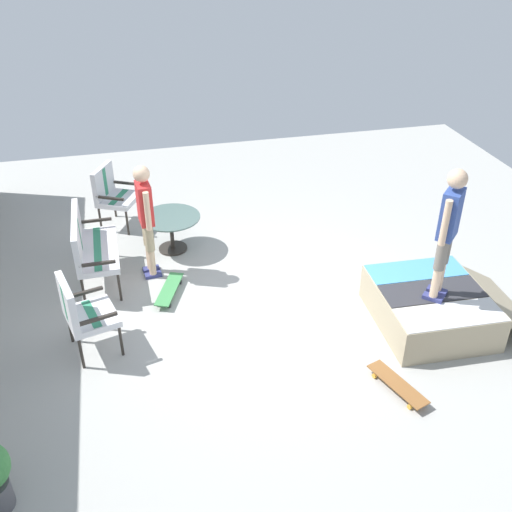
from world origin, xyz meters
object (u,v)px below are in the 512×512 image
(skate_ramp, at_px, (432,306))
(patio_table, at_px, (171,226))
(patio_chair_near_house, at_px, (111,191))
(person_skater, at_px, (448,226))
(patio_chair_by_wall, at_px, (81,310))
(patio_bench, at_px, (88,243))
(skateboard_by_bench, at_px, (169,289))
(skateboard_spare, at_px, (397,384))
(person_watching, at_px, (146,214))

(skate_ramp, distance_m, patio_table, 3.97)
(patio_chair_near_house, distance_m, patio_table, 1.33)
(person_skater, bearing_deg, patio_table, 47.71)
(patio_chair_near_house, bearing_deg, person_skater, -134.32)
(patio_chair_by_wall, relative_size, patio_table, 1.13)
(patio_bench, height_order, person_skater, person_skater)
(skateboard_by_bench, relative_size, skateboard_spare, 0.99)
(person_watching, bearing_deg, skateboard_spare, -140.76)
(patio_table, distance_m, skateboard_by_bench, 1.26)
(patio_bench, bearing_deg, patio_chair_by_wall, 177.21)
(skate_ramp, relative_size, person_skater, 1.20)
(skate_ramp, bearing_deg, person_watching, 59.79)
(skateboard_by_bench, bearing_deg, patio_bench, 59.42)
(patio_bench, bearing_deg, skateboard_spare, -132.61)
(patio_bench, xyz_separation_m, skateboard_spare, (-3.02, -3.28, -0.53))
(patio_bench, xyz_separation_m, skateboard_by_bench, (-0.60, -1.01, -0.53))
(skate_ramp, height_order, patio_table, patio_table)
(person_watching, relative_size, skateboard_spare, 2.05)
(patio_bench, bearing_deg, skate_ramp, -115.20)
(skate_ramp, bearing_deg, skateboard_spare, 138.07)
(skate_ramp, xyz_separation_m, skateboard_spare, (-1.04, 0.93, -0.16))
(patio_bench, distance_m, person_watching, 0.90)
(skate_ramp, xyz_separation_m, patio_bench, (1.98, 4.21, 0.37))
(patio_chair_near_house, bearing_deg, patio_table, -140.46)
(skateboard_by_bench, bearing_deg, patio_chair_near_house, 16.43)
(patio_chair_by_wall, height_order, skateboard_spare, patio_chair_by_wall)
(patio_bench, height_order, patio_table, patio_bench)
(patio_bench, height_order, person_watching, person_watching)
(skateboard_by_bench, bearing_deg, person_skater, -115.29)
(person_skater, relative_size, skateboard_spare, 2.05)
(skate_ramp, distance_m, patio_chair_by_wall, 4.32)
(skate_ramp, distance_m, skateboard_by_bench, 3.49)
(patio_bench, distance_m, patio_chair_by_wall, 1.54)
(skate_ramp, distance_m, person_skater, 1.23)
(skate_ramp, bearing_deg, person_skater, 150.52)
(skateboard_spare, bearing_deg, skate_ramp, -41.93)
(skate_ramp, xyz_separation_m, patio_chair_near_house, (3.60, 3.85, 0.37))
(skate_ramp, height_order, person_skater, person_skater)
(patio_chair_near_house, xyz_separation_m, patio_table, (-1.02, -0.84, -0.21))
(patio_table, distance_m, person_skater, 4.13)
(skateboard_spare, bearing_deg, patio_bench, 47.39)
(skateboard_spare, bearing_deg, patio_table, 29.89)
(skate_ramp, distance_m, person_watching, 3.98)
(person_watching, height_order, person_skater, person_skater)
(skate_ramp, bearing_deg, patio_chair_near_house, 46.90)
(patio_bench, distance_m, skateboard_by_bench, 1.29)
(patio_chair_by_wall, xyz_separation_m, skateboard_spare, (-1.47, -3.35, -0.53))
(patio_bench, xyz_separation_m, patio_table, (0.61, -1.20, -0.21))
(person_watching, bearing_deg, skateboard_by_bench, -162.18)
(patio_bench, xyz_separation_m, person_watching, (-0.01, -0.82, 0.37))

